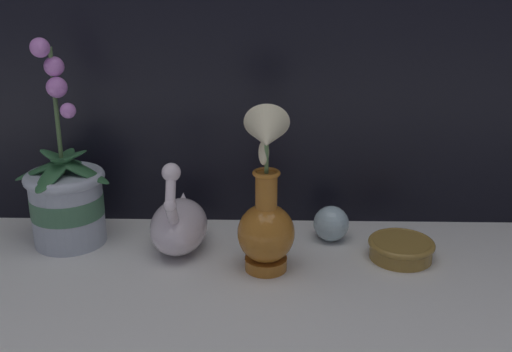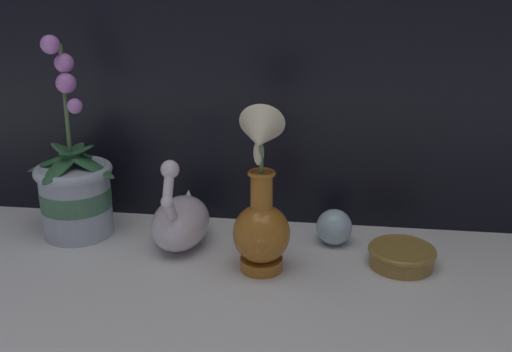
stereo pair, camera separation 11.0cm
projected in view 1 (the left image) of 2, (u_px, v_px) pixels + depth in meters
The scene contains 6 objects.
ground_plane at pixel (234, 286), 1.02m from camera, with size 2.80×2.80×0.00m, color silver.
orchid_potted_plant at pixel (66, 197), 1.15m from camera, with size 0.20×0.18×0.40m.
swan_figurine at pixel (179, 223), 1.14m from camera, with size 0.11×0.19×0.19m.
blue_vase at pixel (266, 213), 1.04m from camera, with size 0.10×0.12×0.31m.
glass_sphere at pixel (331, 224), 1.18m from camera, with size 0.07×0.07×0.07m.
amber_dish at pixel (401, 248), 1.11m from camera, with size 0.12×0.12×0.04m.
Camera 1 is at (0.06, -0.90, 0.53)m, focal length 42.00 mm.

